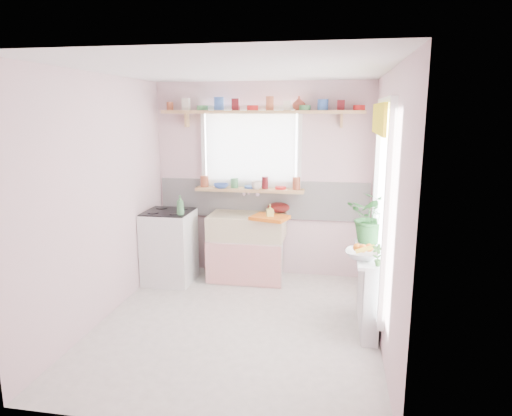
# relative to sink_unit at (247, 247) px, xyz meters

# --- Properties ---
(room) EXTENTS (3.20, 3.20, 3.20)m
(room) POSITION_rel_sink_unit_xyz_m (0.81, -0.43, 0.94)
(room) COLOR silver
(room) RESTS_ON ground
(sink_unit) EXTENTS (0.95, 0.65, 1.11)m
(sink_unit) POSITION_rel_sink_unit_xyz_m (0.00, 0.00, 0.00)
(sink_unit) COLOR white
(sink_unit) RESTS_ON ground
(cooker) EXTENTS (0.58, 0.58, 0.93)m
(cooker) POSITION_rel_sink_unit_xyz_m (-0.95, -0.24, 0.03)
(cooker) COLOR white
(cooker) RESTS_ON ground
(radiator_ledge) EXTENTS (0.22, 0.95, 0.78)m
(radiator_ledge) POSITION_rel_sink_unit_xyz_m (1.45, -1.09, -0.03)
(radiator_ledge) COLOR white
(radiator_ledge) RESTS_ON ground
(windowsill) EXTENTS (1.40, 0.22, 0.04)m
(windowsill) POSITION_rel_sink_unit_xyz_m (-0.00, 0.19, 0.71)
(windowsill) COLOR tan
(windowsill) RESTS_ON room
(pine_shelf) EXTENTS (2.52, 0.24, 0.04)m
(pine_shelf) POSITION_rel_sink_unit_xyz_m (0.15, 0.18, 1.69)
(pine_shelf) COLOR tan
(pine_shelf) RESTS_ON room
(shelf_crockery) EXTENTS (2.47, 0.11, 0.12)m
(shelf_crockery) POSITION_rel_sink_unit_xyz_m (0.11, 0.18, 1.76)
(shelf_crockery) COLOR #A55133
(shelf_crockery) RESTS_ON pine_shelf
(sill_crockery) EXTENTS (1.35, 0.11, 0.12)m
(sill_crockery) POSITION_rel_sink_unit_xyz_m (-0.02, 0.19, 0.78)
(sill_crockery) COLOR #A55133
(sill_crockery) RESTS_ON windowsill
(dish_tray) EXTENTS (0.49, 0.42, 0.04)m
(dish_tray) POSITION_rel_sink_unit_xyz_m (0.32, -0.19, 0.44)
(dish_tray) COLOR orange
(dish_tray) RESTS_ON sink_unit
(colander) EXTENTS (0.37, 0.37, 0.13)m
(colander) POSITION_rel_sink_unit_xyz_m (0.37, 0.21, 0.48)
(colander) COLOR #510F0D
(colander) RESTS_ON sink_unit
(jade_plant) EXTENTS (0.62, 0.58, 0.55)m
(jade_plant) POSITION_rel_sink_unit_xyz_m (1.48, -0.73, 0.62)
(jade_plant) COLOR #245B26
(jade_plant) RESTS_ON radiator_ledge
(fruit_bowl) EXTENTS (0.36, 0.36, 0.08)m
(fruit_bowl) POSITION_rel_sink_unit_xyz_m (1.36, -1.30, 0.38)
(fruit_bowl) COLOR silver
(fruit_bowl) RESTS_ON radiator_ledge
(herb_pot) EXTENTS (0.12, 0.10, 0.20)m
(herb_pot) POSITION_rel_sink_unit_xyz_m (1.48, -1.49, 0.44)
(herb_pot) COLOR #396D2B
(herb_pot) RESTS_ON radiator_ledge
(soap_bottle_sink) EXTENTS (0.11, 0.11, 0.19)m
(soap_bottle_sink) POSITION_rel_sink_unit_xyz_m (0.32, -0.19, 0.51)
(soap_bottle_sink) COLOR #D6CA5F
(soap_bottle_sink) RESTS_ON sink_unit
(sill_cup) EXTENTS (0.17, 0.17, 0.10)m
(sill_cup) POSITION_rel_sink_unit_xyz_m (0.10, 0.13, 0.78)
(sill_cup) COLOR silver
(sill_cup) RESTS_ON windowsill
(sill_bowl) EXTENTS (0.22, 0.22, 0.06)m
(sill_bowl) POSITION_rel_sink_unit_xyz_m (-0.36, 0.13, 0.76)
(sill_bowl) COLOR #3454AA
(sill_bowl) RESTS_ON windowsill
(shelf_vase) EXTENTS (0.19, 0.19, 0.17)m
(shelf_vase) POSITION_rel_sink_unit_xyz_m (0.61, 0.24, 1.79)
(shelf_vase) COLOR #9F4231
(shelf_vase) RESTS_ON pine_shelf
(cooker_bottle) EXTENTS (0.09, 0.09, 0.24)m
(cooker_bottle) POSITION_rel_sink_unit_xyz_m (-0.73, -0.41, 0.60)
(cooker_bottle) COLOR #43874E
(cooker_bottle) RESTS_ON cooker
(fruit) EXTENTS (0.20, 0.14, 0.10)m
(fruit) POSITION_rel_sink_unit_xyz_m (1.37, -1.29, 0.44)
(fruit) COLOR orange
(fruit) RESTS_ON fruit_bowl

